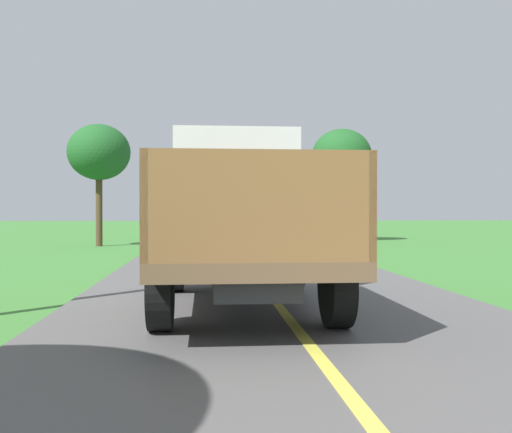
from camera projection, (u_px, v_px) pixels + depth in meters
banana_truck_near at (238, 212)px, 9.39m from camera, size 2.38×5.82×2.80m
roadside_tree_near_left at (342, 156)px, 29.22m from camera, size 2.99×2.99×5.66m
roadside_tree_mid_right at (99, 153)px, 24.86m from camera, size 2.67×2.67×5.25m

